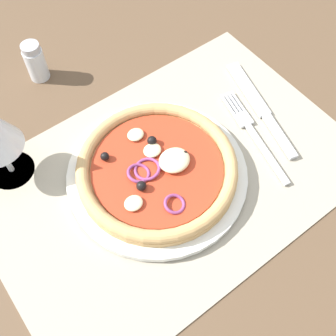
{
  "coord_description": "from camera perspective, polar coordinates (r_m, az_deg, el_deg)",
  "views": [
    {
      "loc": [
        -18.49,
        -23.85,
        51.28
      ],
      "look_at": [
        -0.53,
        0.0,
        2.4
      ],
      "focal_mm": 44.9,
      "sensor_mm": 36.0,
      "label": 1
    }
  ],
  "objects": [
    {
      "name": "ground_plane",
      "position": [
        0.61,
        0.4,
        -1.52
      ],
      "size": [
        190.0,
        140.0,
        2.4
      ],
      "primitive_type": "cube",
      "color": "brown"
    },
    {
      "name": "pizza",
      "position": [
        0.57,
        -1.51,
        -0.01
      ],
      "size": [
        22.09,
        22.09,
        2.66
      ],
      "color": "tan",
      "rests_on": "plate"
    },
    {
      "name": "pepper_shaker",
      "position": [
        0.72,
        -17.57,
        13.58
      ],
      "size": [
        3.2,
        3.2,
        6.7
      ],
      "color": "silver",
      "rests_on": "ground_plane"
    },
    {
      "name": "plate",
      "position": [
        0.59,
        -1.47,
        -0.83
      ],
      "size": [
        25.11,
        25.11,
        1.0
      ],
      "primitive_type": "cylinder",
      "color": "silver",
      "rests_on": "placemat"
    },
    {
      "name": "placemat",
      "position": [
        0.59,
        0.41,
        -0.84
      ],
      "size": [
        51.64,
        34.9,
        0.4
      ],
      "primitive_type": "cube",
      "color": "#A39984",
      "rests_on": "ground_plane"
    },
    {
      "name": "fork",
      "position": [
        0.64,
        11.23,
        5.0
      ],
      "size": [
        5.57,
        17.87,
        0.44
      ],
      "rotation": [
        0.0,
        0.0,
        1.34
      ],
      "color": "silver",
      "rests_on": "placemat"
    },
    {
      "name": "knife",
      "position": [
        0.67,
        12.38,
        8.14
      ],
      "size": [
        6.83,
        19.73,
        0.62
      ],
      "rotation": [
        0.0,
        0.0,
        1.31
      ],
      "color": "silver",
      "rests_on": "placemat"
    }
  ]
}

